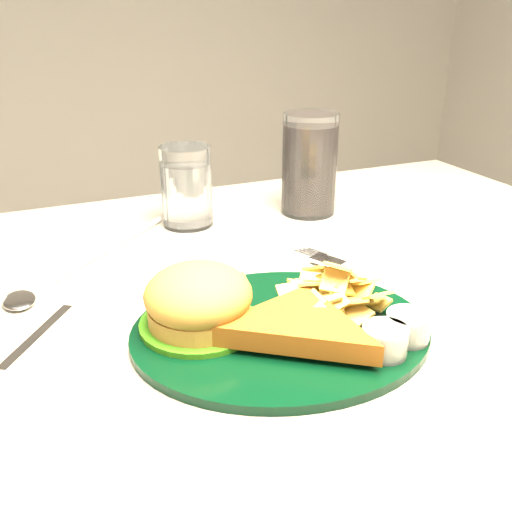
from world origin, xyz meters
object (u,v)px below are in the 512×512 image
(water_glass, at_px, (186,187))
(fork_napkin, at_px, (359,289))
(dinner_plate, at_px, (282,305))
(cola_glass, at_px, (309,164))

(water_glass, height_order, fork_napkin, water_glass)
(dinner_plate, xyz_separation_m, cola_glass, (0.20, 0.31, 0.04))
(cola_glass, relative_size, fork_napkin, 0.84)
(dinner_plate, bearing_deg, water_glass, 99.50)
(cola_glass, bearing_deg, water_glass, 173.50)
(water_glass, xyz_separation_m, cola_glass, (0.19, -0.02, 0.02))
(dinner_plate, xyz_separation_m, fork_napkin, (0.12, 0.04, -0.03))
(water_glass, relative_size, cola_glass, 0.76)
(dinner_plate, bearing_deg, fork_napkin, 30.33)
(water_glass, distance_m, fork_napkin, 0.32)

